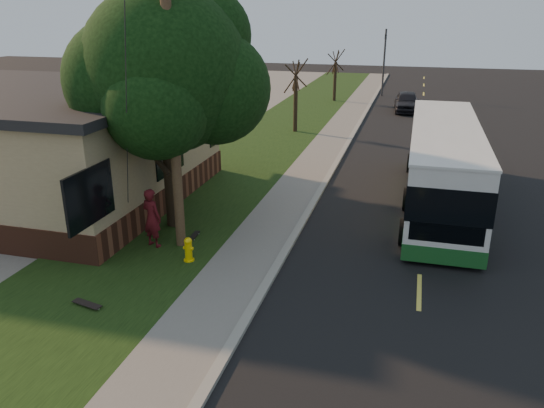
# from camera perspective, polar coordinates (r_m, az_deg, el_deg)

# --- Properties ---
(ground) EXTENTS (120.00, 120.00, 0.00)m
(ground) POSITION_cam_1_polar(r_m,az_deg,el_deg) (15.18, 0.20, -7.47)
(ground) COLOR black
(ground) RESTS_ON ground
(road) EXTENTS (8.00, 80.00, 0.01)m
(road) POSITION_cam_1_polar(r_m,az_deg,el_deg) (24.04, 15.80, 2.41)
(road) COLOR black
(road) RESTS_ON ground
(curb) EXTENTS (0.25, 80.00, 0.12)m
(curb) POSITION_cam_1_polar(r_m,az_deg,el_deg) (24.27, 6.35, 3.37)
(curb) COLOR gray
(curb) RESTS_ON ground
(sidewalk) EXTENTS (2.00, 80.00, 0.08)m
(sidewalk) POSITION_cam_1_polar(r_m,az_deg,el_deg) (24.44, 4.03, 3.52)
(sidewalk) COLOR slate
(sidewalk) RESTS_ON ground
(grass_verge) EXTENTS (5.00, 80.00, 0.07)m
(grass_verge) POSITION_cam_1_polar(r_m,az_deg,el_deg) (25.32, -3.77, 4.11)
(grass_verge) COLOR black
(grass_verge) RESTS_ON ground
(building_lot) EXTENTS (15.00, 80.00, 0.04)m
(building_lot) POSITION_cam_1_polar(r_m,az_deg,el_deg) (30.01, -22.24, 5.18)
(building_lot) COLOR slate
(building_lot) RESTS_ON ground
(fire_hydrant) EXTENTS (0.32, 0.32, 0.74)m
(fire_hydrant) POSITION_cam_1_polar(r_m,az_deg,el_deg) (15.79, -8.98, -4.83)
(fire_hydrant) COLOR yellow
(fire_hydrant) RESTS_ON grass_verge
(utility_pole) EXTENTS (2.86, 3.21, 9.07)m
(utility_pole) POSITION_cam_1_polar(r_m,az_deg,el_deg) (15.72, -10.74, 11.02)
(utility_pole) COLOR #473321
(utility_pole) RESTS_ON ground
(leafy_tree) EXTENTS (6.30, 6.00, 7.80)m
(leafy_tree) POSITION_cam_1_polar(r_m,az_deg,el_deg) (17.50, -11.11, 13.69)
(leafy_tree) COLOR black
(leafy_tree) RESTS_ON grass_verge
(bare_tree_near) EXTENTS (1.38, 1.21, 4.31)m
(bare_tree_near) POSITION_cam_1_polar(r_m,az_deg,el_deg) (32.13, 2.56, 11.46)
(bare_tree_near) COLOR black
(bare_tree_near) RESTS_ON grass_verge
(bare_tree_far) EXTENTS (1.38, 1.21, 4.03)m
(bare_tree_far) POSITION_cam_1_polar(r_m,az_deg,el_deg) (43.75, 6.80, 13.50)
(bare_tree_far) COLOR black
(bare_tree_far) RESTS_ON grass_verge
(traffic_signal) EXTENTS (0.18, 0.22, 5.50)m
(traffic_signal) POSITION_cam_1_polar(r_m,az_deg,el_deg) (47.23, 11.98, 15.12)
(traffic_signal) COLOR #2D2D30
(traffic_signal) RESTS_ON ground
(transit_bus) EXTENTS (2.61, 11.31, 3.06)m
(transit_bus) POSITION_cam_1_polar(r_m,az_deg,el_deg) (20.82, 17.87, 4.16)
(transit_bus) COLOR silver
(transit_bus) RESTS_ON ground
(skateboarder) EXTENTS (0.79, 0.65, 1.88)m
(skateboarder) POSITION_cam_1_polar(r_m,az_deg,el_deg) (16.75, -12.79, -1.45)
(skateboarder) COLOR #541016
(skateboarder) RESTS_ON grass_verge
(skateboard_main) EXTENTS (0.24, 0.74, 0.07)m
(skateboard_main) POSITION_cam_1_polar(r_m,az_deg,el_deg) (17.47, -8.36, -3.37)
(skateboard_main) COLOR black
(skateboard_main) RESTS_ON grass_verge
(skateboard_spare) EXTENTS (0.87, 0.39, 0.08)m
(skateboard_spare) POSITION_cam_1_polar(r_m,az_deg,el_deg) (14.25, -19.28, -10.12)
(skateboard_spare) COLOR black
(skateboard_spare) RESTS_ON grass_verge
(dumpster) EXTENTS (1.58, 1.28, 1.36)m
(dumpster) POSITION_cam_1_polar(r_m,az_deg,el_deg) (25.71, -11.58, 5.57)
(dumpster) COLOR black
(dumpster) RESTS_ON building_lot
(distant_car) EXTENTS (1.97, 4.33, 1.44)m
(distant_car) POSITION_cam_1_polar(r_m,az_deg,el_deg) (40.42, 14.31, 10.63)
(distant_car) COLOR black
(distant_car) RESTS_ON ground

